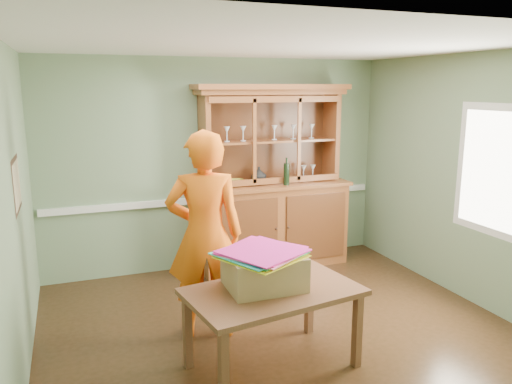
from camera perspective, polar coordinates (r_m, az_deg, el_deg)
name	(u,v)px	position (r m, az deg, el deg)	size (l,w,h in m)	color
floor	(279,329)	(5.11, 2.61, -15.32)	(4.50, 4.50, 0.00)	#402614
ceiling	(282,44)	(4.55, 2.94, 16.49)	(4.50, 4.50, 0.00)	white
wall_back	(219,164)	(6.50, -4.28, 3.16)	(4.50, 4.50, 0.00)	gray
wall_left	(14,217)	(4.30, -25.97, -2.58)	(4.00, 4.00, 0.00)	gray
wall_right	(470,179)	(5.90, 23.24, 1.33)	(4.00, 4.00, 0.00)	gray
wall_front	(421,266)	(2.99, 18.37, -7.99)	(4.50, 4.50, 0.00)	gray
chair_rail	(220,199)	(6.56, -4.16, -0.75)	(4.41, 0.05, 0.08)	white
framed_map	(17,185)	(4.55, -25.63, 0.78)	(0.03, 0.60, 0.46)	#372116
window_panel	(491,170)	(5.65, 25.31, 2.27)	(0.03, 0.96, 1.36)	white
china_hutch	(272,204)	(6.56, 1.83, -1.37)	(2.02, 0.67, 2.37)	brown
dining_table	(273,299)	(4.23, 1.93, -12.07)	(1.51, 1.05, 0.70)	brown
cardboard_box	(264,271)	(4.18, 0.93, -8.99)	(0.61, 0.49, 0.29)	#997B4F
kite_stack	(261,253)	(4.08, 0.53, -6.98)	(0.79, 0.79, 0.05)	yellow
person	(205,235)	(4.67, -5.87, -4.96)	(0.72, 0.47, 1.97)	orange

